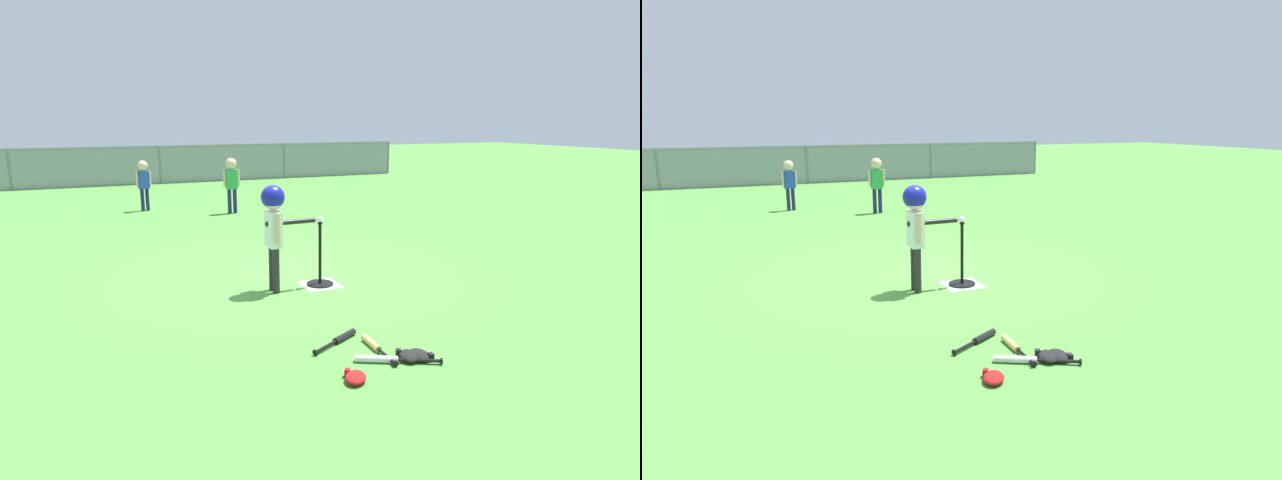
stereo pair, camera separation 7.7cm
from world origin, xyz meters
TOP-DOWN VIEW (x-y plane):
  - ground_plane at (0.00, 0.00)m, footprint 60.00×60.00m
  - home_plate at (0.34, -0.58)m, footprint 0.44×0.44m
  - batting_tee at (0.34, -0.58)m, footprint 0.32×0.32m
  - baseball_on_tee at (0.34, -0.58)m, footprint 0.07×0.07m
  - batter_child at (-0.23, -0.60)m, footprint 0.64×0.35m
  - fielder_deep_left at (0.66, 4.74)m, footprint 0.34×0.23m
  - fielder_deep_center at (-0.98, 5.79)m, footprint 0.31×0.21m
  - spare_bat_silver at (-0.01, -2.73)m, footprint 0.65×0.38m
  - spare_bat_wood at (0.03, -2.46)m, footprint 0.08×0.59m
  - spare_bat_black at (-0.16, -2.20)m, footprint 0.54×0.33m
  - glove_by_plate at (0.28, -2.78)m, footprint 0.18×0.24m
  - glove_near_bats at (0.19, -2.75)m, footprint 0.22×0.26m
  - glove_tossed_aside at (-0.39, -2.91)m, footprint 0.26×0.27m
  - outfield_fence at (0.00, 10.78)m, footprint 16.06×0.06m

SIDE VIEW (x-z plane):
  - ground_plane at x=0.00m, z-range 0.00..0.00m
  - home_plate at x=0.34m, z-range 0.00..0.01m
  - spare_bat_silver at x=-0.01m, z-range 0.00..0.06m
  - spare_bat_wood at x=0.03m, z-range 0.00..0.06m
  - spare_bat_black at x=-0.16m, z-range 0.00..0.06m
  - glove_by_plate at x=0.28m, z-range 0.00..0.07m
  - glove_near_bats at x=0.19m, z-range 0.00..0.07m
  - glove_tossed_aside at x=-0.39m, z-range 0.00..0.07m
  - batting_tee at x=0.34m, z-range -0.25..0.51m
  - outfield_fence at x=0.00m, z-range 0.04..1.19m
  - fielder_deep_center at x=-0.98m, z-range 0.15..1.23m
  - fielder_deep_left at x=0.66m, z-range 0.17..1.32m
  - baseball_on_tee at x=0.34m, z-range 0.76..0.83m
  - batter_child at x=-0.23m, z-range 0.26..1.49m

